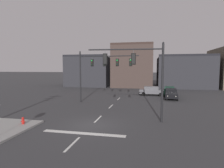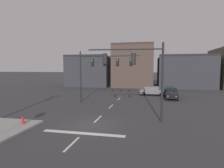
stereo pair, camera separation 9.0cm
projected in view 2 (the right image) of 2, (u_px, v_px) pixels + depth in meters
name	position (u px, v px, depth m)	size (l,w,h in m)	color
ground_plane	(91.00, 125.00, 15.78)	(400.00, 400.00, 0.00)	#353538
stop_bar_paint	(83.00, 133.00, 13.83)	(6.40, 0.50, 0.01)	silver
lane_centreline	(98.00, 119.00, 17.73)	(0.16, 26.40, 0.01)	silver
signal_mast_near_side	(141.00, 69.00, 16.58)	(6.79, 0.61, 7.14)	black
signal_mast_far_side	(99.00, 67.00, 25.49)	(8.40, 0.80, 7.26)	black
car_lot_nearside	(171.00, 94.00, 29.16)	(2.14, 4.54, 1.61)	black
car_lot_middle	(170.00, 91.00, 32.45)	(2.24, 4.58, 1.61)	#143D28
car_lot_farside	(152.00, 91.00, 32.97)	(4.48, 1.98, 1.61)	slate
fire_hydrant	(23.00, 122.00, 15.65)	(0.40, 0.30, 0.75)	red
building_row	(185.00, 71.00, 47.36)	(60.16, 13.58, 10.95)	#2D2D33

